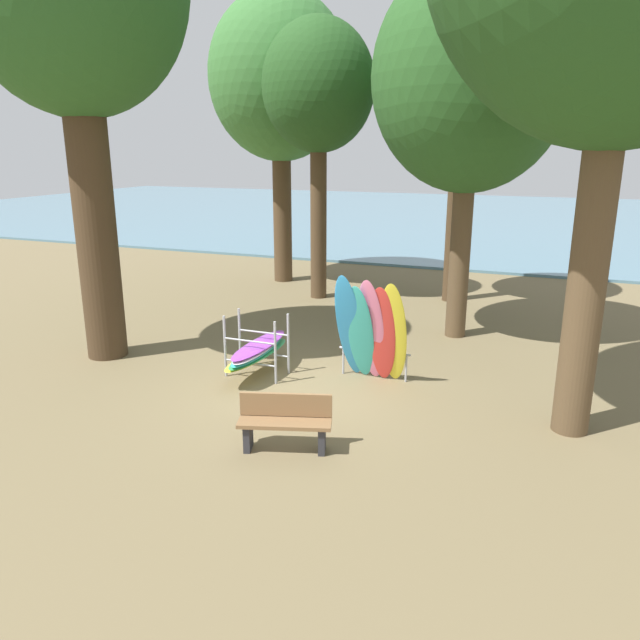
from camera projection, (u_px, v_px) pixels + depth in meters
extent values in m
plane|color=brown|center=(302.00, 391.00, 11.42)|extent=(80.00, 80.00, 0.00)
cube|color=slate|center=(490.00, 218.00, 38.72)|extent=(80.00, 36.00, 0.10)
cylinder|color=#42301E|center=(95.00, 216.00, 12.56)|extent=(0.84, 0.84, 6.07)
cylinder|color=brown|center=(591.00, 253.00, 9.07)|extent=(0.57, 0.57, 5.78)
cylinder|color=#4C3823|center=(455.00, 207.00, 17.41)|extent=(0.43, 0.43, 5.51)
ellipsoid|color=#33662D|center=(463.00, 61.00, 16.34)|extent=(3.55, 3.55, 4.08)
cylinder|color=brown|center=(461.00, 243.00, 14.16)|extent=(0.48, 0.48, 4.52)
ellipsoid|color=#285623|center=(471.00, 76.00, 13.16)|extent=(4.34, 4.34, 4.99)
cylinder|color=#4C3823|center=(282.00, 205.00, 20.16)|extent=(0.61, 0.61, 5.11)
ellipsoid|color=#387033|center=(280.00, 77.00, 19.06)|extent=(4.50, 4.50, 5.17)
cylinder|color=#4C3823|center=(318.00, 213.00, 17.86)|extent=(0.48, 0.48, 5.05)
ellipsoid|color=#234C1E|center=(318.00, 85.00, 16.89)|extent=(3.16, 3.16, 3.64)
ellipsoid|color=#2D8ED1|center=(350.00, 327.00, 11.67)|extent=(0.57, 0.90, 2.19)
ellipsoid|color=#38B2AD|center=(360.00, 333.00, 11.64)|extent=(0.54, 0.75, 1.98)
ellipsoid|color=pink|center=(371.00, 330.00, 11.56)|extent=(0.56, 0.71, 2.10)
ellipsoid|color=red|center=(382.00, 335.00, 11.53)|extent=(0.54, 0.61, 1.98)
ellipsoid|color=yellow|center=(393.00, 333.00, 11.46)|extent=(0.53, 0.65, 2.06)
cylinder|color=#9EA0A5|center=(343.00, 361.00, 12.23)|extent=(0.04, 0.04, 0.55)
cylinder|color=#9EA0A5|center=(406.00, 368.00, 11.80)|extent=(0.04, 0.04, 0.55)
cylinder|color=#9EA0A5|center=(374.00, 351.00, 11.94)|extent=(1.44, 0.08, 0.04)
cylinder|color=#9EA0A5|center=(225.00, 346.00, 12.00)|extent=(0.05, 0.05, 1.25)
cylinder|color=#9EA0A5|center=(275.00, 353.00, 11.61)|extent=(0.05, 0.05, 1.25)
cylinder|color=#9EA0A5|center=(240.00, 338.00, 12.53)|extent=(0.05, 0.05, 1.25)
cylinder|color=#9EA0A5|center=(288.00, 344.00, 12.15)|extent=(0.05, 0.05, 1.25)
cylinder|color=#9EA0A5|center=(250.00, 363.00, 11.88)|extent=(1.10, 0.04, 0.04)
cylinder|color=#9EA0A5|center=(249.00, 341.00, 11.76)|extent=(1.10, 0.04, 0.04)
cylinder|color=#9EA0A5|center=(264.00, 354.00, 12.42)|extent=(1.10, 0.04, 0.04)
cylinder|color=#9EA0A5|center=(263.00, 333.00, 12.29)|extent=(1.10, 0.04, 0.04)
ellipsoid|color=yellow|center=(255.00, 356.00, 12.15)|extent=(0.61, 2.12, 0.06)
ellipsoid|color=#339E56|center=(259.00, 353.00, 12.11)|extent=(0.60, 2.12, 0.06)
ellipsoid|color=#38B2AD|center=(258.00, 350.00, 12.10)|extent=(0.57, 2.12, 0.06)
ellipsoid|color=white|center=(258.00, 348.00, 12.08)|extent=(0.62, 2.13, 0.06)
ellipsoid|color=purple|center=(259.00, 345.00, 12.05)|extent=(0.50, 2.10, 0.06)
cube|color=#2D2D33|center=(248.00, 436.00, 9.18)|extent=(0.19, 0.34, 0.42)
cube|color=#2D2D33|center=(322.00, 439.00, 9.10)|extent=(0.19, 0.34, 0.42)
cube|color=olive|center=(285.00, 423.00, 9.08)|extent=(1.46, 0.80, 0.06)
cube|color=olive|center=(286.00, 404.00, 9.19)|extent=(1.35, 0.47, 0.36)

